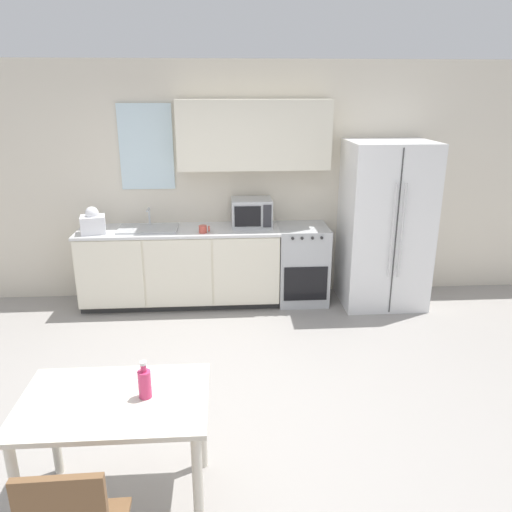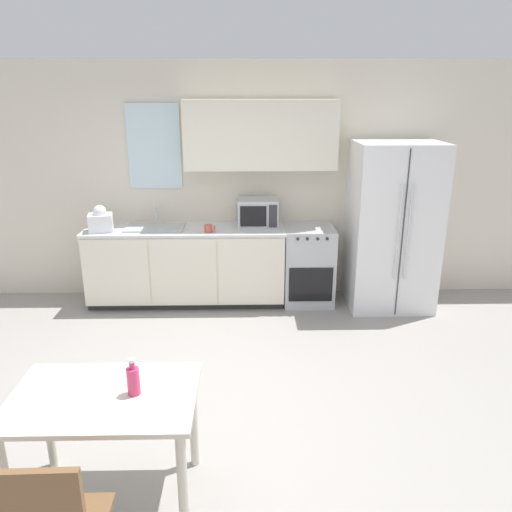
{
  "view_description": "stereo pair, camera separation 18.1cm",
  "coord_description": "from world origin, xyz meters",
  "px_view_note": "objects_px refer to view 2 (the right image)",
  "views": [
    {
      "loc": [
        0.13,
        -3.38,
        2.38
      ],
      "look_at": [
        0.39,
        0.59,
        1.05
      ],
      "focal_mm": 35.0,
      "sensor_mm": 36.0,
      "label": 1
    },
    {
      "loc": [
        0.31,
        -3.39,
        2.38
      ],
      "look_at": [
        0.39,
        0.59,
        1.05
      ],
      "focal_mm": 35.0,
      "sensor_mm": 36.0,
      "label": 2
    }
  ],
  "objects_px": {
    "oven_range": "(308,265)",
    "dining_table": "(105,413)",
    "coffee_mug": "(209,229)",
    "refrigerator": "(392,226)",
    "microwave": "(258,212)",
    "drink_bottle": "(133,380)"
  },
  "relations": [
    {
      "from": "oven_range",
      "to": "dining_table",
      "type": "height_order",
      "value": "oven_range"
    },
    {
      "from": "dining_table",
      "to": "coffee_mug",
      "type": "bearing_deg",
      "value": 81.59
    },
    {
      "from": "refrigerator",
      "to": "coffee_mug",
      "type": "relative_size",
      "value": 15.47
    },
    {
      "from": "microwave",
      "to": "dining_table",
      "type": "height_order",
      "value": "microwave"
    },
    {
      "from": "dining_table",
      "to": "drink_bottle",
      "type": "distance_m",
      "value": 0.27
    },
    {
      "from": "refrigerator",
      "to": "dining_table",
      "type": "relative_size",
      "value": 1.76
    },
    {
      "from": "refrigerator",
      "to": "dining_table",
      "type": "distance_m",
      "value": 3.82
    },
    {
      "from": "refrigerator",
      "to": "drink_bottle",
      "type": "distance_m",
      "value": 3.69
    },
    {
      "from": "refrigerator",
      "to": "coffee_mug",
      "type": "distance_m",
      "value": 2.04
    },
    {
      "from": "oven_range",
      "to": "microwave",
      "type": "bearing_deg",
      "value": 172.68
    },
    {
      "from": "oven_range",
      "to": "coffee_mug",
      "type": "distance_m",
      "value": 1.24
    },
    {
      "from": "microwave",
      "to": "dining_table",
      "type": "bearing_deg",
      "value": -107.27
    },
    {
      "from": "refrigerator",
      "to": "drink_bottle",
      "type": "xyz_separation_m",
      "value": [
        -2.28,
        -2.9,
        -0.11
      ]
    },
    {
      "from": "oven_range",
      "to": "refrigerator",
      "type": "distance_m",
      "value": 1.04
    },
    {
      "from": "oven_range",
      "to": "microwave",
      "type": "relative_size",
      "value": 1.99
    },
    {
      "from": "coffee_mug",
      "to": "dining_table",
      "type": "bearing_deg",
      "value": -98.41
    },
    {
      "from": "oven_range",
      "to": "drink_bottle",
      "type": "distance_m",
      "value": 3.31
    },
    {
      "from": "oven_range",
      "to": "microwave",
      "type": "height_order",
      "value": "microwave"
    },
    {
      "from": "oven_range",
      "to": "refrigerator",
      "type": "relative_size",
      "value": 0.48
    },
    {
      "from": "oven_range",
      "to": "coffee_mug",
      "type": "xyz_separation_m",
      "value": [
        -1.12,
        -0.18,
        0.49
      ]
    },
    {
      "from": "coffee_mug",
      "to": "dining_table",
      "type": "xyz_separation_m",
      "value": [
        -0.42,
        -2.82,
        -0.33
      ]
    },
    {
      "from": "drink_bottle",
      "to": "coffee_mug",
      "type": "bearing_deg",
      "value": 85.12
    }
  ]
}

